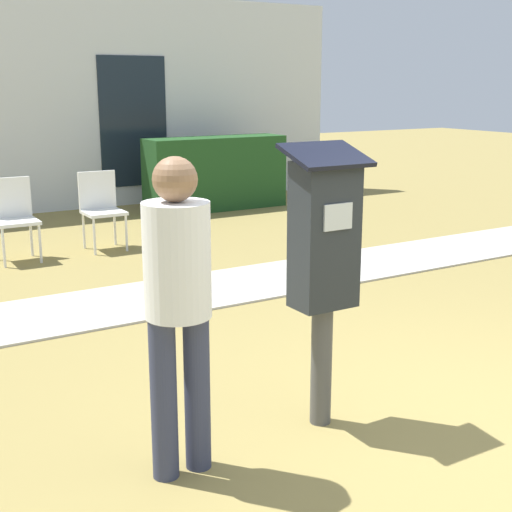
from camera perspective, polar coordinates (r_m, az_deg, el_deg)
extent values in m
plane|color=olive|center=(4.16, 16.08, -14.07)|extent=(40.00, 40.00, 0.00)
cube|color=#B7B2A8|center=(6.65, -4.98, -2.87)|extent=(12.00, 1.10, 0.02)
cube|color=silver|center=(11.15, -16.93, 11.60)|extent=(10.00, 0.24, 3.20)
cube|color=#19232D|center=(11.47, -9.77, 10.53)|extent=(1.10, 0.02, 2.00)
cylinder|color=#4C4C4C|center=(4.09, 5.25, -8.68)|extent=(0.12, 0.12, 0.70)
cube|color=#23282D|center=(3.86, 5.49, 1.66)|extent=(0.34, 0.22, 0.80)
cube|color=silver|center=(3.75, 6.58, 3.13)|extent=(0.18, 0.01, 0.14)
cube|color=black|center=(3.80, 5.64, 8.05)|extent=(0.44, 0.31, 0.12)
cylinder|color=#333851|center=(3.54, -7.39, -11.33)|extent=(0.13, 0.13, 0.82)
cylinder|color=#333851|center=(3.61, -4.73, -10.76)|extent=(0.13, 0.13, 0.82)
cylinder|color=white|center=(3.35, -6.34, -0.34)|extent=(0.32, 0.32, 0.55)
sphere|color=#8C6647|center=(3.28, -6.51, 6.12)|extent=(0.21, 0.21, 0.21)
cylinder|color=white|center=(7.92, -19.54, 0.60)|extent=(0.03, 0.03, 0.42)
cylinder|color=white|center=(8.00, -16.88, 0.93)|extent=(0.03, 0.03, 0.42)
cylinder|color=white|center=(8.37, -17.54, 1.42)|extent=(0.03, 0.03, 0.42)
cube|color=white|center=(8.10, -18.63, 2.60)|extent=(0.44, 0.44, 0.04)
cube|color=white|center=(8.26, -19.07, 4.45)|extent=(0.44, 0.04, 0.44)
cylinder|color=white|center=(8.22, -12.80, 1.51)|extent=(0.03, 0.03, 0.42)
cylinder|color=white|center=(8.34, -10.33, 1.81)|extent=(0.03, 0.03, 0.42)
cylinder|color=white|center=(8.58, -13.61, 1.96)|extent=(0.03, 0.03, 0.42)
cylinder|color=white|center=(8.69, -11.23, 2.24)|extent=(0.03, 0.03, 0.42)
cube|color=white|center=(8.41, -12.07, 3.41)|extent=(0.44, 0.44, 0.04)
cube|color=white|center=(8.56, -12.60, 5.18)|extent=(0.44, 0.04, 0.44)
cube|color=#1E471E|center=(10.96, -3.24, 6.62)|extent=(2.18, 0.60, 1.10)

